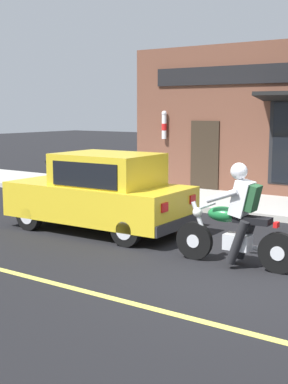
{
  "coord_description": "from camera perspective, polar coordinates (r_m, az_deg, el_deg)",
  "views": [
    {
      "loc": [
        -6.97,
        -3.06,
        2.42
      ],
      "look_at": [
        0.78,
        2.4,
        0.95
      ],
      "focal_mm": 50.0,
      "sensor_mm": 36.0,
      "label": 1
    }
  ],
  "objects": [
    {
      "name": "lane_stripe",
      "position": [
        8.32,
        -13.89,
        -8.33
      ],
      "size": [
        0.12,
        19.8,
        0.01
      ],
      "primitive_type": "cube",
      "color": "#D1C64C",
      "rests_on": "ground"
    },
    {
      "name": "sidewalk_curb",
      "position": [
        13.87,
        8.73,
        -1.05
      ],
      "size": [
        2.6,
        22.0,
        0.14
      ],
      "primitive_type": "cube",
      "color": "#ADAAA3",
      "rests_on": "ground"
    },
    {
      "name": "car_hatchback",
      "position": [
        10.66,
        -4.64,
        -0.14
      ],
      "size": [
        1.75,
        3.83,
        1.57
      ],
      "color": "black",
      "rests_on": "ground"
    },
    {
      "name": "ground_plane",
      "position": [
        7.98,
        11.07,
        -8.99
      ],
      "size": [
        80.0,
        80.0,
        0.0
      ],
      "primitive_type": "plane",
      "color": "black"
    },
    {
      "name": "motorcycle_with_rider",
      "position": [
        8.37,
        9.84,
        -3.33
      ],
      "size": [
        0.57,
        2.02,
        1.62
      ],
      "color": "black",
      "rests_on": "ground"
    }
  ]
}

